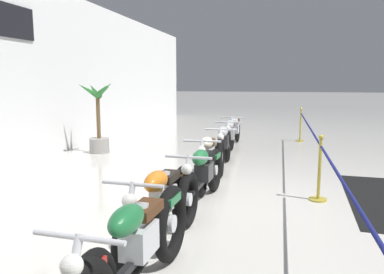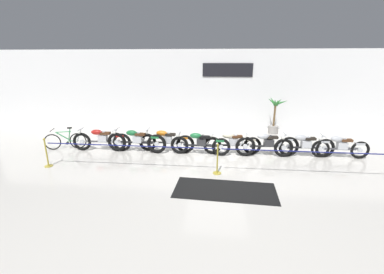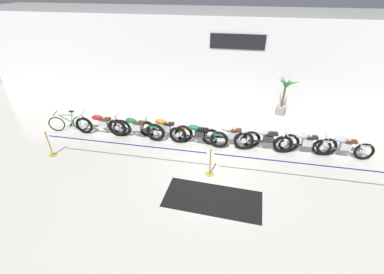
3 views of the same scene
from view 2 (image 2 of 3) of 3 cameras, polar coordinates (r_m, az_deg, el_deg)
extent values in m
plane|color=silver|center=(9.90, 5.62, -4.99)|extent=(120.00, 120.00, 0.00)
cube|color=white|center=(14.40, 6.01, 10.50)|extent=(28.00, 0.25, 4.20)
cube|color=black|center=(14.19, 7.91, 14.54)|extent=(2.65, 0.04, 0.70)
torus|color=black|center=(11.64, -23.24, -0.95)|extent=(0.77, 0.16, 0.77)
torus|color=black|center=(11.01, -15.29, -1.13)|extent=(0.77, 0.16, 0.77)
cylinder|color=silver|center=(11.64, -23.24, -0.95)|extent=(0.19, 0.09, 0.18)
cylinder|color=silver|center=(11.01, -15.29, -1.13)|extent=(0.19, 0.09, 0.18)
cylinder|color=silver|center=(11.61, -23.80, 0.39)|extent=(0.31, 0.07, 0.59)
cube|color=silver|center=(11.24, -19.22, -0.27)|extent=(0.37, 0.24, 0.26)
cylinder|color=silver|center=(11.20, -19.51, 0.71)|extent=(0.18, 0.12, 0.24)
cylinder|color=silver|center=(11.17, -19.12, 0.71)|extent=(0.18, 0.12, 0.24)
cylinder|color=silver|center=(11.29, -17.48, -0.76)|extent=(0.70, 0.11, 0.07)
cube|color=#47474C|center=(11.29, -19.39, -0.94)|extent=(1.36, 0.13, 0.06)
ellipsoid|color=#B21E19|center=(11.26, -20.43, 1.01)|extent=(0.47, 0.24, 0.22)
cube|color=#4C2D19|center=(11.13, -18.70, 0.80)|extent=(0.41, 0.22, 0.09)
cube|color=#B21E19|center=(10.95, -15.65, 0.25)|extent=(0.33, 0.18, 0.08)
cylinder|color=silver|center=(11.49, -23.46, 1.66)|extent=(0.07, 0.62, 0.04)
sphere|color=silver|center=(11.56, -23.74, 0.99)|extent=(0.14, 0.14, 0.14)
torus|color=black|center=(11.05, -16.34, -1.07)|extent=(0.81, 0.17, 0.80)
torus|color=black|center=(10.46, -7.86, -1.52)|extent=(0.81, 0.17, 0.80)
cylinder|color=silver|center=(11.05, -16.34, -1.07)|extent=(0.19, 0.09, 0.19)
cylinder|color=silver|center=(10.46, -7.86, -1.52)|extent=(0.19, 0.09, 0.19)
cylinder|color=silver|center=(11.00, -16.89, 0.36)|extent=(0.31, 0.07, 0.59)
cube|color=silver|center=(10.66, -12.02, -0.49)|extent=(0.37, 0.24, 0.26)
cylinder|color=silver|center=(10.62, -12.29, 0.55)|extent=(0.18, 0.12, 0.24)
cylinder|color=silver|center=(10.59, -11.87, 0.54)|extent=(0.18, 0.12, 0.24)
cylinder|color=silver|center=(10.73, -10.21, -1.05)|extent=(0.70, 0.10, 0.07)
cube|color=black|center=(10.72, -12.22, -1.19)|extent=(1.36, 0.12, 0.06)
ellipsoid|color=#1E6B38|center=(10.67, -13.26, 0.90)|extent=(0.47, 0.24, 0.22)
cube|color=#4C2D19|center=(10.55, -11.43, 0.62)|extent=(0.41, 0.22, 0.09)
cube|color=#1E6B38|center=(10.39, -8.18, -0.03)|extent=(0.33, 0.17, 0.08)
cylinder|color=silver|center=(10.89, -16.48, 1.68)|extent=(0.06, 0.62, 0.04)
sphere|color=silver|center=(10.96, -16.81, 0.99)|extent=(0.14, 0.14, 0.14)
torus|color=black|center=(10.80, -9.81, -1.16)|extent=(0.75, 0.16, 0.75)
torus|color=black|center=(10.43, -1.49, -1.57)|extent=(0.75, 0.16, 0.75)
cylinder|color=silver|center=(10.80, -9.81, -1.16)|extent=(0.18, 0.09, 0.17)
cylinder|color=silver|center=(10.43, -1.49, -1.57)|extent=(0.18, 0.09, 0.17)
cylinder|color=silver|center=(10.75, -10.35, 0.30)|extent=(0.31, 0.07, 0.59)
cube|color=silver|center=(10.53, -5.49, -0.55)|extent=(0.37, 0.24, 0.26)
cylinder|color=silver|center=(10.48, -5.73, 0.50)|extent=(0.18, 0.12, 0.24)
cylinder|color=silver|center=(10.46, -5.30, 0.49)|extent=(0.18, 0.12, 0.24)
cylinder|color=silver|center=(10.63, -3.72, -1.12)|extent=(0.70, 0.10, 0.07)
cube|color=#47474C|center=(10.58, -5.73, -1.26)|extent=(1.27, 0.12, 0.06)
ellipsoid|color=orange|center=(10.51, -6.74, 0.86)|extent=(0.47, 0.24, 0.22)
cube|color=black|center=(10.43, -4.83, 0.57)|extent=(0.41, 0.22, 0.09)
cube|color=orange|center=(10.36, -1.77, -0.17)|extent=(0.33, 0.17, 0.08)
cylinder|color=silver|center=(10.64, -9.86, 1.65)|extent=(0.06, 0.62, 0.04)
sphere|color=silver|center=(10.70, -10.23, 0.94)|extent=(0.14, 0.14, 0.14)
torus|color=black|center=(10.34, -2.78, -1.80)|extent=(0.73, 0.15, 0.73)
torus|color=black|center=(10.18, 6.48, -2.20)|extent=(0.73, 0.15, 0.73)
cylinder|color=silver|center=(10.34, -2.78, -1.80)|extent=(0.17, 0.09, 0.17)
cylinder|color=silver|center=(10.18, 6.48, -2.20)|extent=(0.17, 0.09, 0.17)
cylinder|color=silver|center=(10.27, -3.30, -0.28)|extent=(0.31, 0.07, 0.59)
cube|color=#2D2D30|center=(10.17, 2.10, -1.17)|extent=(0.37, 0.23, 0.26)
cylinder|color=#2D2D30|center=(10.11, 1.88, -0.08)|extent=(0.18, 0.12, 0.24)
cylinder|color=#2D2D30|center=(10.11, 2.35, -0.10)|extent=(0.18, 0.12, 0.24)
cylinder|color=silver|center=(10.32, 3.83, -1.73)|extent=(0.70, 0.10, 0.07)
cube|color=black|center=(10.22, 1.81, -1.90)|extent=(1.33, 0.11, 0.06)
ellipsoid|color=#1E6B38|center=(10.12, 0.82, 0.29)|extent=(0.47, 0.24, 0.22)
cube|color=black|center=(10.09, 2.85, -0.01)|extent=(0.41, 0.21, 0.09)
cube|color=#1E6B38|center=(10.10, 6.25, -0.80)|extent=(0.33, 0.17, 0.08)
cylinder|color=silver|center=(10.18, -2.71, 1.13)|extent=(0.06, 0.62, 0.04)
sphere|color=silver|center=(10.23, -3.14, 0.39)|extent=(0.14, 0.14, 0.14)
torus|color=black|center=(10.32, 4.55, -1.88)|extent=(0.73, 0.17, 0.73)
torus|color=black|center=(10.52, 13.21, -1.92)|extent=(0.73, 0.17, 0.73)
cylinder|color=silver|center=(10.32, 4.55, -1.88)|extent=(0.17, 0.09, 0.17)
cylinder|color=silver|center=(10.52, 13.21, -1.92)|extent=(0.17, 0.09, 0.17)
cylinder|color=silver|center=(10.23, 4.08, -0.38)|extent=(0.31, 0.08, 0.59)
cube|color=silver|center=(10.35, 9.24, -1.07)|extent=(0.37, 0.25, 0.26)
cylinder|color=silver|center=(10.29, 9.06, -0.01)|extent=(0.19, 0.12, 0.24)
cylinder|color=silver|center=(10.30, 9.51, -0.01)|extent=(0.19, 0.12, 0.24)
cylinder|color=silver|center=(10.57, 10.72, -1.57)|extent=(0.70, 0.12, 0.07)
cube|color=black|center=(10.39, 8.93, -1.80)|extent=(1.27, 0.15, 0.06)
ellipsoid|color=beige|center=(10.25, 8.03, 0.32)|extent=(0.47, 0.25, 0.22)
cube|color=#4C2D19|center=(10.30, 10.01, 0.09)|extent=(0.41, 0.23, 0.09)
cube|color=beige|center=(10.44, 13.04, -0.58)|extent=(0.33, 0.18, 0.08)
cylinder|color=silver|center=(10.16, 4.73, 1.06)|extent=(0.08, 0.62, 0.04)
sphere|color=silver|center=(10.20, 4.26, 0.30)|extent=(0.14, 0.14, 0.14)
torus|color=black|center=(10.28, 11.78, -2.08)|extent=(0.80, 0.19, 0.79)
torus|color=black|center=(10.74, 20.71, -2.02)|extent=(0.80, 0.19, 0.79)
cylinder|color=silver|center=(10.28, 11.78, -2.08)|extent=(0.20, 0.10, 0.19)
cylinder|color=silver|center=(10.74, 20.71, -2.02)|extent=(0.20, 0.10, 0.19)
cylinder|color=silver|center=(10.17, 11.38, -0.58)|extent=(0.31, 0.08, 0.59)
cube|color=#2D2D30|center=(10.44, 16.68, -1.22)|extent=(0.38, 0.25, 0.26)
cylinder|color=#2D2D30|center=(10.37, 16.55, -0.17)|extent=(0.19, 0.13, 0.24)
cylinder|color=#2D2D30|center=(10.40, 16.99, -0.17)|extent=(0.19, 0.13, 0.24)
cylinder|color=silver|center=(10.70, 17.96, -1.70)|extent=(0.70, 0.13, 0.07)
cube|color=black|center=(10.47, 16.35, -1.95)|extent=(1.36, 0.18, 0.06)
ellipsoid|color=#B7BABF|center=(10.31, 15.57, 0.15)|extent=(0.48, 0.26, 0.22)
cube|color=black|center=(10.42, 17.47, -0.07)|extent=(0.42, 0.24, 0.09)
cube|color=#B7BABF|center=(10.64, 20.61, -0.56)|extent=(0.33, 0.19, 0.08)
cylinder|color=silver|center=(10.12, 12.08, 0.87)|extent=(0.09, 0.62, 0.04)
sphere|color=silver|center=(10.14, 11.59, 0.11)|extent=(0.14, 0.14, 0.14)
torus|color=black|center=(10.61, 19.68, -2.27)|extent=(0.76, 0.17, 0.75)
torus|color=black|center=(11.21, 27.45, -2.21)|extent=(0.76, 0.17, 0.75)
cylinder|color=silver|center=(10.61, 19.68, -2.27)|extent=(0.18, 0.09, 0.18)
cylinder|color=silver|center=(11.21, 27.45, -2.21)|extent=(0.18, 0.09, 0.18)
cylinder|color=silver|center=(10.49, 19.37, -0.81)|extent=(0.31, 0.08, 0.59)
cube|color=silver|center=(10.85, 24.01, -1.44)|extent=(0.38, 0.25, 0.26)
cylinder|color=silver|center=(10.78, 23.94, -0.43)|extent=(0.19, 0.12, 0.24)
cylinder|color=silver|center=(10.81, 24.34, -0.44)|extent=(0.19, 0.12, 0.24)
cylinder|color=silver|center=(11.13, 25.09, -1.90)|extent=(0.70, 0.12, 0.07)
cube|color=black|center=(10.87, 23.68, -2.14)|extent=(1.27, 0.15, 0.06)
ellipsoid|color=#B7BABF|center=(10.69, 23.04, -0.12)|extent=(0.47, 0.25, 0.22)
cube|color=black|center=(10.84, 24.79, -0.34)|extent=(0.41, 0.23, 0.09)
cube|color=#B7BABF|center=(11.11, 27.40, -0.91)|extent=(0.33, 0.18, 0.08)
cylinder|color=silver|center=(10.45, 20.08, 0.58)|extent=(0.08, 0.62, 0.04)
sphere|color=silver|center=(10.47, 19.59, -0.15)|extent=(0.14, 0.14, 0.14)
torus|color=black|center=(11.12, 26.61, -2.37)|extent=(0.70, 0.10, 0.70)
torus|color=black|center=(11.73, 33.27, -2.45)|extent=(0.70, 0.10, 0.70)
cylinder|color=silver|center=(11.12, 26.61, -2.37)|extent=(0.17, 0.08, 0.17)
cylinder|color=silver|center=(11.73, 33.27, -2.45)|extent=(0.17, 0.08, 0.17)
cylinder|color=silver|center=(11.01, 26.37, -0.97)|extent=(0.30, 0.06, 0.59)
cube|color=silver|center=(11.38, 30.38, -1.66)|extent=(0.36, 0.22, 0.26)
cylinder|color=silver|center=(11.31, 30.34, -0.69)|extent=(0.18, 0.11, 0.24)
cylinder|color=silver|center=(11.35, 30.71, -0.70)|extent=(0.18, 0.11, 0.24)
cylinder|color=silver|center=(11.67, 31.34, -2.12)|extent=(0.70, 0.07, 0.07)
cube|color=#47474C|center=(11.40, 30.05, -2.32)|extent=(1.17, 0.06, 0.06)
ellipsoid|color=#B7BABF|center=(11.22, 29.51, -0.38)|extent=(0.46, 0.22, 0.22)
cube|color=#4C2D19|center=(11.38, 31.13, -0.62)|extent=(0.40, 0.20, 0.09)
cube|color=#B7BABF|center=(11.64, 33.25, -1.27)|extent=(0.32, 0.16, 0.08)
cylinder|color=silver|center=(10.98, 27.08, 0.34)|extent=(0.04, 0.62, 0.04)
sphere|color=silver|center=(10.99, 26.60, -0.34)|extent=(0.14, 0.14, 0.14)
torus|color=black|center=(12.29, -28.59, -0.98)|extent=(0.67, 0.22, 0.68)
torus|color=black|center=(11.99, -23.99, -0.77)|extent=(0.67, 0.22, 0.68)
cylinder|color=#238442|center=(12.08, -26.68, 0.11)|extent=(0.59, 0.20, 0.43)
cylinder|color=#238442|center=(12.02, -26.57, 1.03)|extent=(0.54, 0.18, 0.04)
cylinder|color=#238442|center=(11.99, -25.59, 0.53)|extent=(0.15, 0.07, 0.55)
cube|color=black|center=(11.91, -25.57, 1.83)|extent=(0.19, 0.12, 0.05)
cylinder|color=#238442|center=(12.04, -24.93, -0.81)|extent=(0.45, 0.15, 0.03)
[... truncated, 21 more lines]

